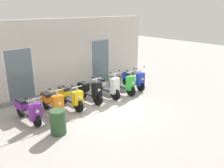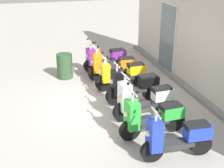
# 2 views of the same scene
# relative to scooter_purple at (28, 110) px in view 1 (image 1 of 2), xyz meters

# --- Properties ---
(ground_plane) EXTENTS (40.00, 40.00, 0.00)m
(ground_plane) POSITION_rel_scooter_purple_xyz_m (2.73, -0.82, -0.45)
(ground_plane) COLOR #A8A39E
(storefront_facade) EXTENTS (10.14, 0.50, 3.42)m
(storefront_facade) POSITION_rel_scooter_purple_xyz_m (2.73, 2.19, 1.21)
(storefront_facade) COLOR beige
(storefront_facade) RESTS_ON ground_plane
(scooter_purple) EXTENTS (0.62, 1.59, 1.13)m
(scooter_purple) POSITION_rel_scooter_purple_xyz_m (0.00, 0.00, 0.00)
(scooter_purple) COLOR black
(scooter_purple) RESTS_ON ground_plane
(scooter_orange) EXTENTS (0.60, 1.64, 1.23)m
(scooter_orange) POSITION_rel_scooter_purple_xyz_m (0.93, 0.00, 0.03)
(scooter_orange) COLOR black
(scooter_orange) RESTS_ON ground_plane
(scooter_yellow) EXTENTS (0.53, 1.65, 1.16)m
(scooter_yellow) POSITION_rel_scooter_purple_xyz_m (1.76, 0.07, 0.02)
(scooter_yellow) COLOR black
(scooter_yellow) RESTS_ON ground_plane
(scooter_black) EXTENTS (0.53, 1.59, 1.27)m
(scooter_black) POSITION_rel_scooter_purple_xyz_m (2.75, 0.08, 0.04)
(scooter_black) COLOR black
(scooter_black) RESTS_ON ground_plane
(scooter_white) EXTENTS (0.58, 1.67, 1.32)m
(scooter_white) POSITION_rel_scooter_purple_xyz_m (3.67, 0.04, 0.07)
(scooter_white) COLOR black
(scooter_white) RESTS_ON ground_plane
(scooter_green) EXTENTS (0.54, 1.61, 1.28)m
(scooter_green) POSITION_rel_scooter_purple_xyz_m (4.51, -0.07, 0.04)
(scooter_green) COLOR black
(scooter_green) RESTS_ON ground_plane
(scooter_blue) EXTENTS (0.54, 1.51, 1.20)m
(scooter_blue) POSITION_rel_scooter_purple_xyz_m (5.43, 0.08, 0.03)
(scooter_blue) COLOR black
(scooter_blue) RESTS_ON ground_plane
(trash_bin) EXTENTS (0.51, 0.51, 0.81)m
(trash_bin) POSITION_rel_scooter_purple_xyz_m (0.38, -1.46, -0.05)
(trash_bin) COLOR #2D4C2D
(trash_bin) RESTS_ON ground_plane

